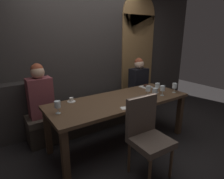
{
  "coord_description": "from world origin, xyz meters",
  "views": [
    {
      "loc": [
        -1.61,
        -2.16,
        1.7
      ],
      "look_at": [
        0.0,
        0.22,
        0.84
      ],
      "focal_mm": 30.05,
      "sensor_mm": 36.0,
      "label": 1
    }
  ],
  "objects_px": {
    "diner_bearded": "(139,78)",
    "wine_glass_near_left": "(163,89)",
    "chair_near_side": "(147,132)",
    "dining_table": "(120,105)",
    "diner_redhead": "(40,92)",
    "wine_glass_far_left": "(155,91)",
    "wine_glass_near_right": "(157,86)",
    "wine_glass_end_right": "(148,89)",
    "wine_glass_center_back": "(175,86)",
    "wine_glass_center_front": "(58,105)",
    "banquette_bench": "(98,114)",
    "dessert_plate": "(146,86)",
    "espresso_cup": "(71,100)"
  },
  "relations": [
    {
      "from": "wine_glass_center_front",
      "to": "wine_glass_end_right",
      "type": "height_order",
      "value": "same"
    },
    {
      "from": "diner_bearded",
      "to": "wine_glass_near_left",
      "type": "bearing_deg",
      "value": -109.06
    },
    {
      "from": "diner_redhead",
      "to": "wine_glass_near_right",
      "type": "xyz_separation_m",
      "value": [
        1.72,
        -0.79,
        0.01
      ]
    },
    {
      "from": "dining_table",
      "to": "wine_glass_center_back",
      "type": "bearing_deg",
      "value": -13.89
    },
    {
      "from": "espresso_cup",
      "to": "diner_redhead",
      "type": "bearing_deg",
      "value": 130.15
    },
    {
      "from": "wine_glass_near_left",
      "to": "wine_glass_end_right",
      "type": "relative_size",
      "value": 1.0
    },
    {
      "from": "banquette_bench",
      "to": "wine_glass_center_back",
      "type": "xyz_separation_m",
      "value": [
        0.96,
        -0.94,
        0.63
      ]
    },
    {
      "from": "chair_near_side",
      "to": "wine_glass_near_left",
      "type": "height_order",
      "value": "chair_near_side"
    },
    {
      "from": "wine_glass_center_back",
      "to": "wine_glass_center_front",
      "type": "distance_m",
      "value": 1.94
    },
    {
      "from": "dining_table",
      "to": "banquette_bench",
      "type": "height_order",
      "value": "dining_table"
    },
    {
      "from": "diner_bearded",
      "to": "dessert_plate",
      "type": "bearing_deg",
      "value": -114.48
    },
    {
      "from": "diner_bearded",
      "to": "chair_near_side",
      "type": "bearing_deg",
      "value": -128.35
    },
    {
      "from": "chair_near_side",
      "to": "banquette_bench",
      "type": "bearing_deg",
      "value": 84.9
    },
    {
      "from": "banquette_bench",
      "to": "espresso_cup",
      "type": "relative_size",
      "value": 20.83
    },
    {
      "from": "wine_glass_end_right",
      "to": "wine_glass_near_left",
      "type": "bearing_deg",
      "value": -29.55
    },
    {
      "from": "diner_redhead",
      "to": "espresso_cup",
      "type": "bearing_deg",
      "value": -49.85
    },
    {
      "from": "wine_glass_center_back",
      "to": "wine_glass_near_left",
      "type": "height_order",
      "value": "same"
    },
    {
      "from": "dessert_plate",
      "to": "wine_glass_far_left",
      "type": "bearing_deg",
      "value": -122.14
    },
    {
      "from": "chair_near_side",
      "to": "espresso_cup",
      "type": "bearing_deg",
      "value": 117.34
    },
    {
      "from": "chair_near_side",
      "to": "wine_glass_center_back",
      "type": "bearing_deg",
      "value": 23.86
    },
    {
      "from": "chair_near_side",
      "to": "wine_glass_far_left",
      "type": "relative_size",
      "value": 5.98
    },
    {
      "from": "dining_table",
      "to": "wine_glass_near_left",
      "type": "bearing_deg",
      "value": -18.97
    },
    {
      "from": "wine_glass_near_right",
      "to": "wine_glass_center_back",
      "type": "height_order",
      "value": "same"
    },
    {
      "from": "diner_bearded",
      "to": "dining_table",
      "type": "bearing_deg",
      "value": -144.91
    },
    {
      "from": "banquette_bench",
      "to": "dessert_plate",
      "type": "xyz_separation_m",
      "value": [
        0.8,
        -0.43,
        0.53
      ]
    },
    {
      "from": "dining_table",
      "to": "wine_glass_near_right",
      "type": "height_order",
      "value": "wine_glass_near_right"
    },
    {
      "from": "wine_glass_near_right",
      "to": "wine_glass_far_left",
      "type": "bearing_deg",
      "value": -143.81
    },
    {
      "from": "diner_redhead",
      "to": "wine_glass_far_left",
      "type": "xyz_separation_m",
      "value": [
        1.47,
        -0.98,
        0.01
      ]
    },
    {
      "from": "wine_glass_end_right",
      "to": "wine_glass_center_back",
      "type": "bearing_deg",
      "value": -13.92
    },
    {
      "from": "wine_glass_near_left",
      "to": "wine_glass_end_right",
      "type": "height_order",
      "value": "same"
    },
    {
      "from": "chair_near_side",
      "to": "dessert_plate",
      "type": "distance_m",
      "value": 1.37
    },
    {
      "from": "wine_glass_center_front",
      "to": "espresso_cup",
      "type": "distance_m",
      "value": 0.43
    },
    {
      "from": "wine_glass_center_back",
      "to": "wine_glass_near_left",
      "type": "bearing_deg",
      "value": 178.8
    },
    {
      "from": "wine_glass_near_left",
      "to": "espresso_cup",
      "type": "height_order",
      "value": "wine_glass_near_left"
    },
    {
      "from": "banquette_bench",
      "to": "wine_glass_center_front",
      "type": "xyz_separation_m",
      "value": [
        -0.96,
        -0.69,
        0.63
      ]
    },
    {
      "from": "wine_glass_near_right",
      "to": "wine_glass_end_right",
      "type": "relative_size",
      "value": 1.0
    },
    {
      "from": "diner_bearded",
      "to": "wine_glass_near_left",
      "type": "distance_m",
      "value": 0.99
    },
    {
      "from": "espresso_cup",
      "to": "wine_glass_near_left",
      "type": "bearing_deg",
      "value": -22.09
    },
    {
      "from": "wine_glass_center_back",
      "to": "wine_glass_near_left",
      "type": "distance_m",
      "value": 0.29
    },
    {
      "from": "diner_redhead",
      "to": "wine_glass_center_front",
      "type": "bearing_deg",
      "value": -86.59
    },
    {
      "from": "wine_glass_near_left",
      "to": "diner_redhead",
      "type": "bearing_deg",
      "value": 150.58
    },
    {
      "from": "chair_near_side",
      "to": "wine_glass_end_right",
      "type": "relative_size",
      "value": 5.98
    },
    {
      "from": "wine_glass_center_front",
      "to": "wine_glass_end_right",
      "type": "relative_size",
      "value": 1.0
    },
    {
      "from": "wine_glass_near_left",
      "to": "wine_glass_end_right",
      "type": "xyz_separation_m",
      "value": [
        -0.2,
        0.12,
        0.0
      ]
    },
    {
      "from": "wine_glass_center_front",
      "to": "dessert_plate",
      "type": "height_order",
      "value": "wine_glass_center_front"
    },
    {
      "from": "banquette_bench",
      "to": "espresso_cup",
      "type": "bearing_deg",
      "value": -149.37
    },
    {
      "from": "chair_near_side",
      "to": "dining_table",
      "type": "bearing_deg",
      "value": 80.02
    },
    {
      "from": "dining_table",
      "to": "diner_bearded",
      "type": "height_order",
      "value": "diner_bearded"
    },
    {
      "from": "wine_glass_center_back",
      "to": "banquette_bench",
      "type": "bearing_deg",
      "value": 135.77
    },
    {
      "from": "dining_table",
      "to": "banquette_bench",
      "type": "xyz_separation_m",
      "value": [
        0.0,
        0.7,
        -0.42
      ]
    }
  ]
}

